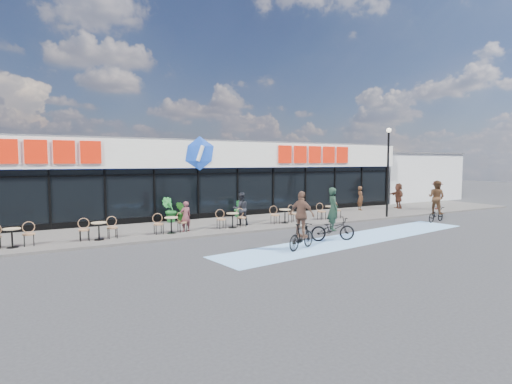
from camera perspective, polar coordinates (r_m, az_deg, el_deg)
ground at (r=16.80m, az=0.51°, el=-7.12°), size 120.00×120.00×0.00m
sidewalk at (r=20.75m, az=-5.71°, el=-4.79°), size 44.00×5.00×0.10m
bike_lane at (r=17.98m, az=14.16°, el=-6.47°), size 14.17×4.13×0.01m
building at (r=25.57m, az=-10.65°, el=2.03°), size 30.60×6.57×4.75m
neighbour_building at (r=38.27m, az=19.27°, el=2.20°), size 9.20×7.20×4.11m
lamp_post at (r=24.61m, az=18.33°, el=3.78°), size 0.28×0.28×5.20m
bistro_set_1 at (r=17.77m, az=-31.49°, el=-5.31°), size 1.54×0.62×0.90m
bistro_set_2 at (r=17.91m, az=-21.57°, el=-4.90°), size 1.54×0.62×0.90m
bistro_set_3 at (r=18.56m, az=-12.10°, el=-4.37°), size 1.54×0.62×0.90m
bistro_set_4 at (r=19.68m, az=-3.49°, el=-3.79°), size 1.54×0.62×0.90m
bistro_set_5 at (r=21.19m, az=4.02°, el=-3.21°), size 1.54×0.62×0.90m
bistro_set_6 at (r=23.02m, az=10.44°, el=-2.67°), size 1.54×0.62×0.90m
potted_plant_left at (r=21.89m, az=-12.28°, el=-2.48°), size 0.90×0.81×1.35m
potted_plant_mid at (r=22.09m, az=-10.68°, el=-2.76°), size 0.52×0.62×1.07m
potted_plant_right at (r=23.45m, az=-2.48°, el=-2.33°), size 0.72×0.72×1.02m
patron_left at (r=18.83m, az=-10.03°, el=-3.44°), size 0.55×0.40×1.41m
patron_right at (r=20.40m, az=-2.18°, el=-2.42°), size 0.92×0.77×1.67m
pedestrian_a at (r=29.41m, az=19.65°, el=-0.50°), size 1.08×1.71×1.76m
pedestrian_b at (r=27.55m, az=14.68°, el=-0.86°), size 0.55×0.68×1.61m
pedestrian_c at (r=29.87m, az=24.44°, el=-0.37°), size 1.43×1.40×1.96m
cyclist_a at (r=17.19m, az=10.91°, el=-4.39°), size 2.01×1.29×2.26m
cyclist_b at (r=24.20m, az=24.35°, el=-1.54°), size 1.63×1.01×2.30m
cyclist_c at (r=15.28m, az=6.54°, el=-4.80°), size 1.75×1.13×2.23m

